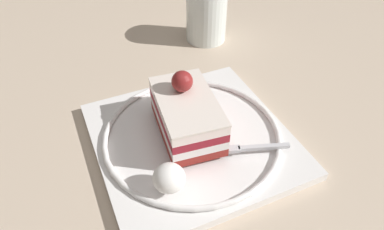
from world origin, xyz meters
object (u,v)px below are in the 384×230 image
Objects in this scene: whipped_cream_dollop at (169,178)px; fork at (244,148)px; dessert_plate at (192,138)px; cake_slice at (187,115)px; drink_glass_near at (206,18)px.

whipped_cream_dollop reaches higher than fork.
cake_slice reaches higher than dessert_plate.
dessert_plate is at bearing -54.82° from cake_slice.
cake_slice is 3.44× the size of whipped_cream_dollop.
dessert_plate is 1.97× the size of cake_slice.
whipped_cream_dollop is (-0.06, -0.07, 0.03)m from dessert_plate.
dessert_plate is 0.04m from cake_slice.
fork is at bearing -107.68° from drink_glass_near.
dessert_plate is 6.79× the size of whipped_cream_dollop.
cake_slice reaches higher than drink_glass_near.
cake_slice is 0.08m from fork.
whipped_cream_dollop reaches higher than dessert_plate.
drink_glass_near is at bearing 72.32° from fork.
dessert_plate is 2.66× the size of drink_glass_near.
fork is at bearing -50.50° from dessert_plate.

